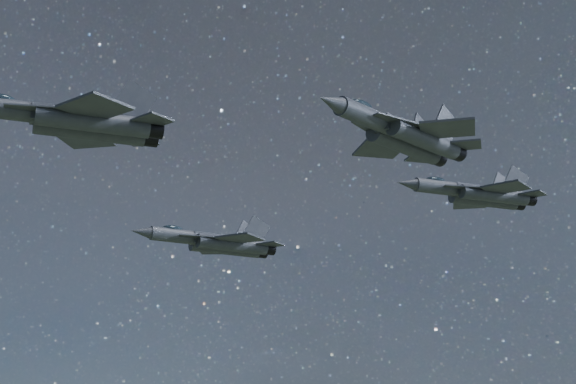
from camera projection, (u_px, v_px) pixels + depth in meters
name	position (u px, v px, depth m)	size (l,w,h in m)	color
jet_lead	(73.00, 120.00, 66.70)	(19.41, 13.69, 4.91)	#31353E
jet_left	(218.00, 243.00, 95.00)	(18.49, 13.02, 4.67)	#31353E
jet_right	(404.00, 135.00, 67.05)	(17.92, 11.91, 4.56)	#31353E
jet_slot	(478.00, 194.00, 84.69)	(16.73, 11.83, 4.24)	#31353E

